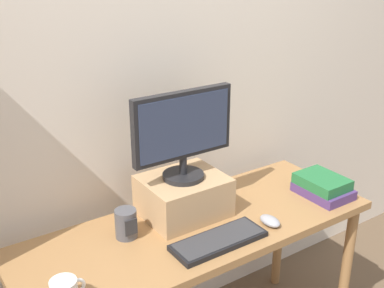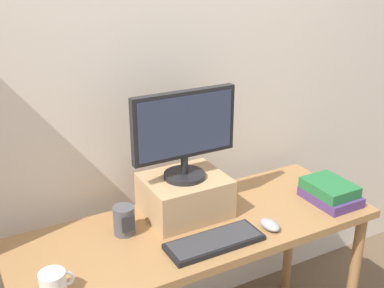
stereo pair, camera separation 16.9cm
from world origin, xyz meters
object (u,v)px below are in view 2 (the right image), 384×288
at_px(book_stack, 330,192).
at_px(desk, 197,243).
at_px(coffee_mug, 54,284).
at_px(computer_monitor, 184,131).
at_px(riser_box, 185,195).
at_px(keyboard, 214,242).
at_px(computer_mouse, 270,225).
at_px(desk_speaker, 124,220).

bearing_deg(book_stack, desk, 170.26).
xyz_separation_m(book_stack, coffee_mug, (-1.27, -0.05, -0.00)).
bearing_deg(computer_monitor, riser_box, 90.00).
bearing_deg(book_stack, keyboard, -175.52).
height_order(computer_monitor, coffee_mug, computer_monitor).
distance_m(desk, riser_box, 0.21).
relative_size(riser_box, computer_mouse, 3.34).
bearing_deg(book_stack, coffee_mug, -177.79).
bearing_deg(keyboard, coffee_mug, 179.85).
distance_m(riser_box, computer_mouse, 0.38).
relative_size(riser_box, desk_speaker, 2.88).
xyz_separation_m(desk, computer_mouse, (0.25, -0.17, 0.11)).
xyz_separation_m(computer_monitor, computer_mouse, (0.25, -0.28, -0.37)).
distance_m(desk, coffee_mug, 0.67).
relative_size(computer_monitor, keyboard, 1.18).
height_order(computer_monitor, keyboard, computer_monitor).
distance_m(keyboard, computer_mouse, 0.26).
bearing_deg(desk_speaker, keyboard, -41.29).
xyz_separation_m(desk, computer_monitor, (0.00, 0.11, 0.48)).
bearing_deg(riser_box, desk, -90.00).
xyz_separation_m(coffee_mug, desk_speaker, (0.35, 0.24, 0.02)).
bearing_deg(keyboard, book_stack, 4.48).
xyz_separation_m(computer_monitor, book_stack, (0.64, -0.22, -0.34)).
height_order(keyboard, desk_speaker, desk_speaker).
bearing_deg(computer_monitor, keyboard, -92.34).
distance_m(book_stack, desk_speaker, 0.95).
bearing_deg(computer_mouse, coffee_mug, 179.26).
bearing_deg(computer_monitor, computer_mouse, -48.11).
bearing_deg(computer_monitor, coffee_mug, -157.09).
height_order(keyboard, computer_mouse, computer_mouse).
bearing_deg(book_stack, desk_speaker, 168.15).
distance_m(riser_box, computer_monitor, 0.30).
xyz_separation_m(computer_mouse, book_stack, (0.39, 0.06, 0.03)).
bearing_deg(desk_speaker, computer_monitor, 4.84).
height_order(riser_box, coffee_mug, riser_box).
bearing_deg(desk, book_stack, -9.74).
distance_m(computer_mouse, coffee_mug, 0.89).
relative_size(computer_monitor, book_stack, 1.87).
relative_size(computer_monitor, desk_speaker, 3.80).
height_order(riser_box, desk_speaker, riser_box).
bearing_deg(coffee_mug, riser_box, 23.02).
bearing_deg(book_stack, computer_monitor, 161.00).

